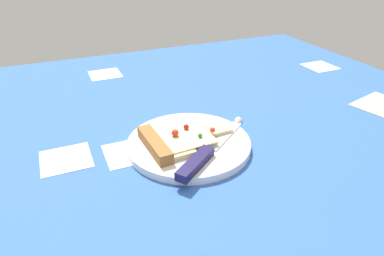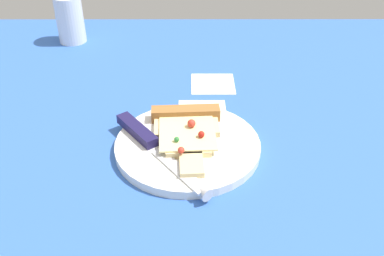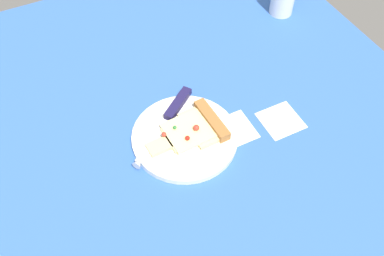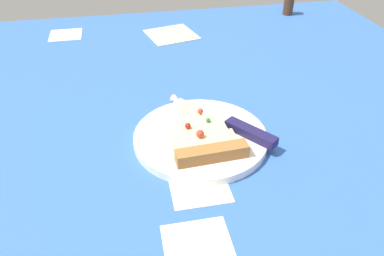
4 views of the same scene
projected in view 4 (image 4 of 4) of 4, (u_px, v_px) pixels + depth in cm
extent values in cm
cube|color=#3360B7|center=(191.00, 130.00, 73.46)|extent=(133.03, 133.03, 3.00)
cube|color=white|center=(198.00, 248.00, 49.31)|extent=(9.00, 9.00, 0.20)
cube|color=white|center=(199.00, 186.00, 58.73)|extent=(9.00, 9.00, 0.20)
cube|color=white|center=(66.00, 35.00, 109.39)|extent=(9.00, 9.00, 0.20)
cube|color=white|center=(211.00, 156.00, 64.73)|extent=(9.00, 9.00, 0.20)
cylinder|color=white|center=(200.00, 137.00, 67.65)|extent=(23.90, 23.90, 1.48)
cube|color=beige|center=(207.00, 145.00, 63.77)|extent=(6.60, 11.32, 1.00)
cube|color=beige|center=(198.00, 127.00, 68.12)|extent=(5.99, 7.50, 1.00)
cube|color=beige|center=(191.00, 112.00, 72.07)|extent=(5.39, 3.88, 1.00)
cube|color=#F2E099|center=(202.00, 132.00, 65.77)|extent=(10.49, 9.74, 0.30)
cube|color=#9E6633|center=(212.00, 153.00, 61.06)|extent=(3.26, 12.13, 2.20)
sphere|color=red|center=(199.00, 134.00, 63.89)|extent=(1.38, 1.38, 1.38)
sphere|color=red|center=(200.00, 111.00, 69.96)|extent=(1.07, 1.07, 1.07)
sphere|color=#2D7A38|center=(208.00, 120.00, 67.78)|extent=(0.85, 0.85, 0.85)
sphere|color=#B21E14|center=(188.00, 126.00, 66.11)|extent=(1.08, 1.08, 1.08)
cube|color=silver|center=(199.00, 111.00, 73.12)|extent=(10.79, 8.82, 0.30)
cone|color=silver|center=(177.00, 100.00, 76.39)|extent=(2.80, 2.80, 2.00)
cube|color=#1E1947|center=(251.00, 133.00, 66.22)|extent=(9.31, 7.77, 1.60)
cylinder|color=#4C2D19|center=(289.00, 4.00, 122.02)|extent=(3.24, 3.24, 7.01)
cube|color=beige|center=(171.00, 34.00, 109.29)|extent=(15.75, 15.75, 0.40)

